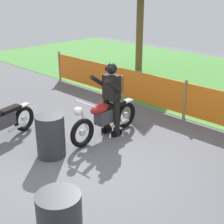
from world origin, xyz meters
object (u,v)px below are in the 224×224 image
Objects in this scene: motorcycle_lead at (105,117)px; rider_lead at (112,95)px; oil_drum at (51,136)px; spare_drum at (60,224)px; motorcycle_third at (1,123)px.

motorcycle_lead is 1.22× the size of rider_lead.
oil_drum is (-0.13, -1.63, -0.51)m from rider_lead.
spare_drum is at bearing 33.03° from rider_lead.
motorcycle_lead is at bearing 127.49° from motorcycle_third.
rider_lead is at bearing 85.52° from oil_drum.
motorcycle_lead is at bearing 84.51° from oil_drum.
motorcycle_lead is 1.08× the size of motorcycle_third.
motorcycle_lead is 2.35× the size of spare_drum.
motorcycle_lead is 1.41m from oil_drum.
motorcycle_lead is 2.31m from motorcycle_third.
rider_lead reaches higher than motorcycle_third.
motorcycle_third reaches higher than oil_drum.
motorcycle_third is (-1.47, -1.78, -0.03)m from motorcycle_lead.
oil_drum is at bearing 146.94° from spare_drum.
motorcycle_lead is at bearing 126.34° from spare_drum.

